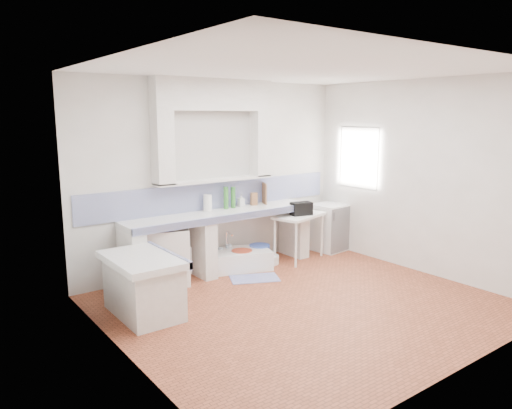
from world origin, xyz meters
TOP-DOWN VIEW (x-y plane):
  - floor at (0.00, 0.00)m, footprint 4.50×4.50m
  - ceiling at (0.00, 0.00)m, footprint 4.50×4.50m
  - wall_back at (0.00, 2.00)m, footprint 4.50×0.00m
  - wall_front at (0.00, -2.00)m, footprint 4.50×0.00m
  - wall_left at (-2.25, 0.00)m, footprint 0.00×4.50m
  - wall_right at (2.25, 0.00)m, footprint 0.00×4.50m
  - alcove_mass at (-0.10, 1.88)m, footprint 1.90×0.25m
  - window_frame at (2.42, 1.20)m, footprint 0.35×0.86m
  - lace_valance at (2.28, 1.20)m, footprint 0.01×0.84m
  - counter_slab at (-0.10, 1.70)m, footprint 3.00×0.60m
  - counter_lip at (-0.10, 1.42)m, footprint 3.00×0.04m
  - counter_pier_left at (-1.50, 1.70)m, footprint 0.20×0.55m
  - counter_pier_mid at (-0.45, 1.70)m, footprint 0.20×0.55m
  - counter_pier_right at (1.30, 1.70)m, footprint 0.20×0.55m
  - peninsula_top at (-1.70, 0.90)m, footprint 0.70×1.10m
  - peninsula_base at (-1.70, 0.90)m, footprint 0.60×1.00m
  - peninsula_lip at (-1.37, 0.90)m, footprint 0.04×1.10m
  - backsplash at (0.00, 1.99)m, footprint 4.27×0.03m
  - stove at (-1.01, 1.70)m, footprint 0.69×0.67m
  - sink at (0.09, 1.67)m, footprint 1.19×0.88m
  - side_table at (1.21, 1.47)m, footprint 0.99×0.72m
  - fridge at (1.99, 1.57)m, footprint 0.57×0.57m
  - bucket_red at (-0.17, 1.61)m, footprint 0.31×0.31m
  - bucket_orange at (0.18, 1.59)m, footprint 0.36×0.36m
  - bucket_blue at (0.56, 1.66)m, footprint 0.40×0.40m
  - basin_white at (0.66, 1.57)m, footprint 0.40×0.40m
  - water_bottle_a at (-0.04, 1.85)m, footprint 0.09×0.09m
  - water_bottle_b at (0.11, 1.85)m, footprint 0.10×0.10m
  - black_bag at (1.20, 1.42)m, footprint 0.36×0.26m
  - green_bottle_a at (0.07, 1.85)m, footprint 0.09×0.09m
  - green_bottle_b at (0.20, 1.85)m, footprint 0.09×0.09m
  - knife_block at (0.59, 1.85)m, footprint 0.12×0.10m
  - cutting_board at (0.80, 1.85)m, footprint 0.12×0.23m
  - paper_towel at (-0.25, 1.85)m, footprint 0.16×0.16m
  - soap_bottle at (0.35, 1.85)m, footprint 0.10×0.10m
  - rug at (0.07, 1.13)m, footprint 0.78×0.64m

SIDE VIEW (x-z plane):
  - floor at x=0.00m, z-range 0.00..0.00m
  - rug at x=0.07m, z-range 0.00..0.01m
  - basin_white at x=0.66m, z-range 0.00..0.13m
  - sink at x=0.09m, z-range 0.00..0.26m
  - bucket_red at x=-0.17m, z-range 0.00..0.26m
  - bucket_orange at x=0.18m, z-range 0.00..0.29m
  - bucket_blue at x=0.56m, z-range 0.00..0.30m
  - water_bottle_a at x=-0.04m, z-range 0.00..0.32m
  - water_bottle_b at x=0.11m, z-range 0.00..0.34m
  - peninsula_base at x=-1.70m, z-range 0.00..0.62m
  - side_table at x=1.21m, z-range 0.35..0.39m
  - stove at x=-1.01m, z-range 0.00..0.78m
  - fridge at x=1.99m, z-range 0.00..0.80m
  - counter_pier_left at x=-1.50m, z-range 0.00..0.82m
  - counter_pier_mid at x=-0.45m, z-range 0.00..0.82m
  - counter_pier_right at x=1.30m, z-range 0.00..0.82m
  - peninsula_top at x=-1.70m, z-range 0.62..0.70m
  - peninsula_lip at x=-1.37m, z-range 0.61..0.71m
  - black_bag at x=1.20m, z-range 0.74..0.94m
  - counter_slab at x=-0.10m, z-range 0.82..0.90m
  - counter_lip at x=-0.10m, z-range 0.81..0.91m
  - knife_block at x=0.59m, z-range 0.90..1.09m
  - soap_bottle at x=0.35m, z-range 0.90..1.10m
  - paper_towel at x=-0.25m, z-range 0.90..1.15m
  - green_bottle_b at x=0.20m, z-range 0.90..1.22m
  - cutting_board at x=0.80m, z-range 0.90..1.23m
  - green_bottle_a at x=0.07m, z-range 0.90..1.23m
  - backsplash at x=0.00m, z-range 0.90..1.30m
  - wall_back at x=0.00m, z-range -0.85..3.65m
  - wall_front at x=0.00m, z-range -0.85..3.65m
  - wall_left at x=-2.25m, z-range -0.85..3.65m
  - wall_right at x=2.25m, z-range -0.85..3.65m
  - window_frame at x=2.42m, z-range 1.07..2.13m
  - lace_valance at x=2.28m, z-range 1.86..2.10m
  - alcove_mass at x=-0.10m, z-range 2.35..2.80m
  - ceiling at x=0.00m, z-range 2.80..2.80m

